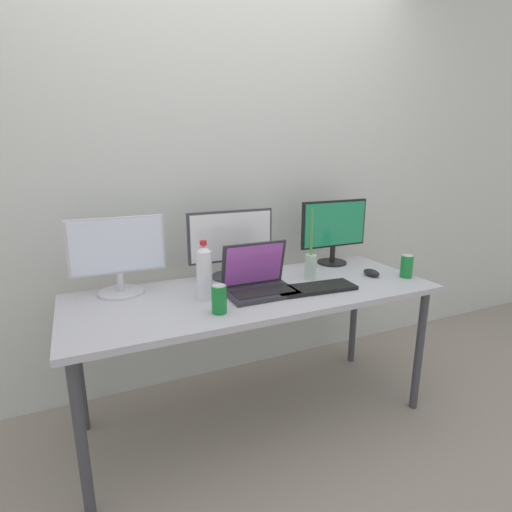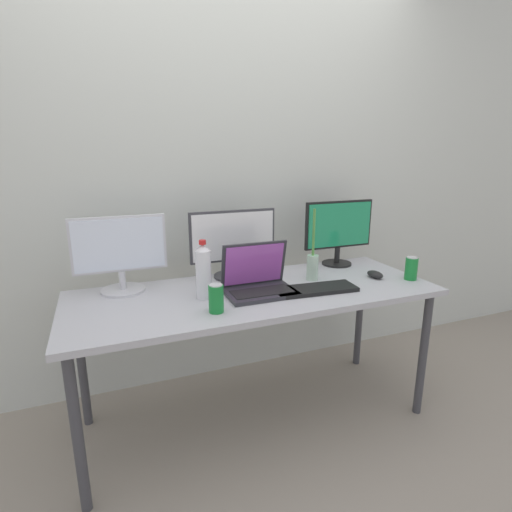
{
  "view_description": "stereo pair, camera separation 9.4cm",
  "coord_description": "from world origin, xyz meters",
  "px_view_note": "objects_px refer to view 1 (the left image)",
  "views": [
    {
      "loc": [
        -0.78,
        -1.73,
        1.42
      ],
      "look_at": [
        0.0,
        0.0,
        0.92
      ],
      "focal_mm": 28.0,
      "sensor_mm": 36.0,
      "label": 1
    },
    {
      "loc": [
        -0.7,
        -1.77,
        1.42
      ],
      "look_at": [
        0.0,
        0.0,
        0.92
      ],
      "focal_mm": 28.0,
      "sensor_mm": 36.0,
      "label": 2
    }
  ],
  "objects_px": {
    "mouse_by_keyboard": "(371,273)",
    "bamboo_vase": "(311,264)",
    "soda_can_near_keyboard": "(407,266)",
    "monitor_right": "(334,229)",
    "monitor_left": "(118,254)",
    "water_bottle": "(204,272)",
    "work_desk": "(256,302)",
    "laptop_silver": "(258,281)",
    "soda_can_by_laptop": "(219,299)",
    "monitor_center": "(231,243)",
    "keyboard_main": "(314,288)"
  },
  "relations": [
    {
      "from": "work_desk",
      "to": "water_bottle",
      "type": "bearing_deg",
      "value": -178.64
    },
    {
      "from": "monitor_left",
      "to": "water_bottle",
      "type": "height_order",
      "value": "monitor_left"
    },
    {
      "from": "monitor_center",
      "to": "laptop_silver",
      "type": "height_order",
      "value": "monitor_center"
    },
    {
      "from": "monitor_right",
      "to": "mouse_by_keyboard",
      "type": "bearing_deg",
      "value": -81.03
    },
    {
      "from": "monitor_left",
      "to": "mouse_by_keyboard",
      "type": "height_order",
      "value": "monitor_left"
    },
    {
      "from": "monitor_center",
      "to": "soda_can_near_keyboard",
      "type": "xyz_separation_m",
      "value": [
        0.89,
        -0.4,
        -0.14
      ]
    },
    {
      "from": "mouse_by_keyboard",
      "to": "soda_can_near_keyboard",
      "type": "relative_size",
      "value": 0.82
    },
    {
      "from": "monitor_right",
      "to": "soda_can_near_keyboard",
      "type": "bearing_deg",
      "value": -62.12
    },
    {
      "from": "work_desk",
      "to": "monitor_right",
      "type": "bearing_deg",
      "value": 21.93
    },
    {
      "from": "monitor_center",
      "to": "water_bottle",
      "type": "relative_size",
      "value": 1.69
    },
    {
      "from": "monitor_center",
      "to": "soda_can_near_keyboard",
      "type": "height_order",
      "value": "monitor_center"
    },
    {
      "from": "soda_can_by_laptop",
      "to": "work_desk",
      "type": "bearing_deg",
      "value": 36.31
    },
    {
      "from": "water_bottle",
      "to": "soda_can_near_keyboard",
      "type": "bearing_deg",
      "value": -6.97
    },
    {
      "from": "monitor_center",
      "to": "mouse_by_keyboard",
      "type": "xyz_separation_m",
      "value": [
        0.72,
        -0.3,
        -0.18
      ]
    },
    {
      "from": "mouse_by_keyboard",
      "to": "monitor_left",
      "type": "bearing_deg",
      "value": 159.05
    },
    {
      "from": "monitor_left",
      "to": "soda_can_near_keyboard",
      "type": "distance_m",
      "value": 1.53
    },
    {
      "from": "water_bottle",
      "to": "bamboo_vase",
      "type": "distance_m",
      "value": 0.62
    },
    {
      "from": "laptop_silver",
      "to": "soda_can_by_laptop",
      "type": "relative_size",
      "value": 2.68
    },
    {
      "from": "monitor_right",
      "to": "soda_can_by_laptop",
      "type": "height_order",
      "value": "monitor_right"
    },
    {
      "from": "work_desk",
      "to": "monitor_right",
      "type": "distance_m",
      "value": 0.74
    },
    {
      "from": "monitor_left",
      "to": "monitor_right",
      "type": "bearing_deg",
      "value": 1.02
    },
    {
      "from": "water_bottle",
      "to": "soda_can_by_laptop",
      "type": "bearing_deg",
      "value": -87.93
    },
    {
      "from": "laptop_silver",
      "to": "water_bottle",
      "type": "bearing_deg",
      "value": 175.32
    },
    {
      "from": "keyboard_main",
      "to": "soda_can_near_keyboard",
      "type": "relative_size",
      "value": 3.36
    },
    {
      "from": "water_bottle",
      "to": "bamboo_vase",
      "type": "relative_size",
      "value": 0.73
    },
    {
      "from": "soda_can_near_keyboard",
      "to": "water_bottle",
      "type": "bearing_deg",
      "value": 173.03
    },
    {
      "from": "bamboo_vase",
      "to": "soda_can_near_keyboard",
      "type": "bearing_deg",
      "value": -21.0
    },
    {
      "from": "laptop_silver",
      "to": "soda_can_near_keyboard",
      "type": "distance_m",
      "value": 0.86
    },
    {
      "from": "monitor_right",
      "to": "bamboo_vase",
      "type": "height_order",
      "value": "monitor_right"
    },
    {
      "from": "monitor_left",
      "to": "bamboo_vase",
      "type": "relative_size",
      "value": 1.15
    },
    {
      "from": "laptop_silver",
      "to": "water_bottle",
      "type": "relative_size",
      "value": 1.19
    },
    {
      "from": "mouse_by_keyboard",
      "to": "soda_can_near_keyboard",
      "type": "xyz_separation_m",
      "value": [
        0.16,
        -0.09,
        0.04
      ]
    },
    {
      "from": "mouse_by_keyboard",
      "to": "bamboo_vase",
      "type": "xyz_separation_m",
      "value": [
        -0.34,
        0.1,
        0.06
      ]
    },
    {
      "from": "work_desk",
      "to": "mouse_by_keyboard",
      "type": "xyz_separation_m",
      "value": [
        0.69,
        -0.05,
        0.08
      ]
    },
    {
      "from": "monitor_right",
      "to": "keyboard_main",
      "type": "relative_size",
      "value": 1.06
    },
    {
      "from": "monitor_center",
      "to": "laptop_silver",
      "type": "bearing_deg",
      "value": -83.42
    },
    {
      "from": "keyboard_main",
      "to": "laptop_silver",
      "type": "bearing_deg",
      "value": 166.28
    },
    {
      "from": "soda_can_near_keyboard",
      "to": "monitor_center",
      "type": "bearing_deg",
      "value": 155.89
    },
    {
      "from": "laptop_silver",
      "to": "bamboo_vase",
      "type": "relative_size",
      "value": 0.87
    },
    {
      "from": "monitor_left",
      "to": "monitor_right",
      "type": "height_order",
      "value": "monitor_right"
    },
    {
      "from": "water_bottle",
      "to": "soda_can_by_laptop",
      "type": "distance_m",
      "value": 0.2
    },
    {
      "from": "monitor_left",
      "to": "laptop_silver",
      "type": "distance_m",
      "value": 0.69
    },
    {
      "from": "work_desk",
      "to": "mouse_by_keyboard",
      "type": "bearing_deg",
      "value": -4.19
    },
    {
      "from": "laptop_silver",
      "to": "monitor_left",
      "type": "bearing_deg",
      "value": 157.05
    },
    {
      "from": "monitor_left",
      "to": "water_bottle",
      "type": "relative_size",
      "value": 1.57
    },
    {
      "from": "work_desk",
      "to": "soda_can_by_laptop",
      "type": "relative_size",
      "value": 14.58
    },
    {
      "from": "mouse_by_keyboard",
      "to": "bamboo_vase",
      "type": "bearing_deg",
      "value": 154.89
    },
    {
      "from": "keyboard_main",
      "to": "bamboo_vase",
      "type": "distance_m",
      "value": 0.2
    },
    {
      "from": "monitor_center",
      "to": "monitor_right",
      "type": "relative_size",
      "value": 1.07
    },
    {
      "from": "monitor_left",
      "to": "soda_can_by_laptop",
      "type": "distance_m",
      "value": 0.58
    }
  ]
}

